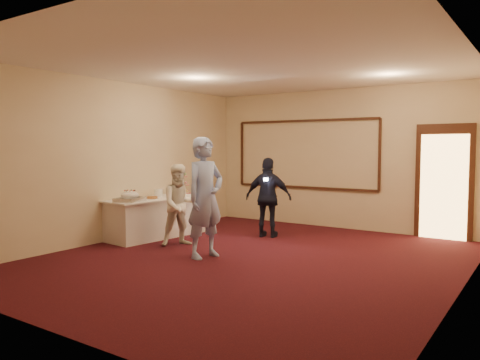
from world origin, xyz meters
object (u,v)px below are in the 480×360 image
(buffet_table, at_px, (159,217))
(plate_stack_a, at_px, (159,193))
(cupcake_stand, at_px, (183,185))
(man, at_px, (205,198))
(plate_stack_b, at_px, (175,192))
(tart, at_px, (152,198))
(guest, at_px, (268,198))
(pavlova_tray, at_px, (130,197))
(woman, at_px, (180,205))

(buffet_table, xyz_separation_m, plate_stack_a, (-0.12, 0.13, 0.46))
(cupcake_stand, relative_size, man, 0.26)
(plate_stack_a, relative_size, plate_stack_b, 0.97)
(buffet_table, height_order, man, man)
(tart, distance_m, guest, 2.24)
(buffet_table, height_order, pavlova_tray, pavlova_tray)
(plate_stack_a, height_order, woman, woman)
(plate_stack_a, xyz_separation_m, tart, (0.24, -0.43, -0.05))
(plate_stack_b, distance_m, man, 2.12)
(cupcake_stand, distance_m, woman, 1.68)
(plate_stack_b, xyz_separation_m, guest, (1.71, 0.79, -0.07))
(tart, relative_size, man, 0.13)
(man, bearing_deg, tart, 82.31)
(buffet_table, distance_m, plate_stack_a, 0.49)
(man, bearing_deg, pavlova_tray, 98.88)
(woman, bearing_deg, guest, 2.57)
(plate_stack_b, height_order, man, man)
(buffet_table, xyz_separation_m, cupcake_stand, (-0.11, 0.88, 0.56))
(cupcake_stand, xyz_separation_m, man, (1.99, -1.76, 0.01))
(cupcake_stand, xyz_separation_m, woman, (1.05, -1.29, -0.22))
(pavlova_tray, height_order, cupcake_stand, cupcake_stand)
(cupcake_stand, xyz_separation_m, plate_stack_a, (-0.01, -0.74, -0.10))
(man, relative_size, guest, 1.23)
(guest, bearing_deg, cupcake_stand, -7.57)
(pavlova_tray, relative_size, man, 0.31)
(plate_stack_b, relative_size, woman, 0.13)
(plate_stack_a, relative_size, guest, 0.11)
(pavlova_tray, bearing_deg, cupcake_stand, 96.77)
(plate_stack_b, bearing_deg, plate_stack_a, -141.58)
(pavlova_tray, height_order, tart, pavlova_tray)
(buffet_table, distance_m, tart, 0.52)
(pavlova_tray, height_order, woman, woman)
(plate_stack_a, relative_size, man, 0.09)
(man, xyz_separation_m, guest, (-0.02, 2.01, -0.18))
(buffet_table, distance_m, cupcake_stand, 1.04)
(guest, bearing_deg, woman, 44.67)
(tart, bearing_deg, guest, 39.49)
(plate_stack_a, relative_size, woman, 0.12)
(buffet_table, bearing_deg, plate_stack_b, 67.53)
(buffet_table, bearing_deg, pavlova_tray, -83.97)
(guest, bearing_deg, man, 75.74)
(man, relative_size, woman, 1.32)
(tart, bearing_deg, woman, -8.36)
(pavlova_tray, distance_m, man, 1.79)
(plate_stack_a, xyz_separation_m, plate_stack_b, (0.26, 0.21, 0.00))
(tart, height_order, guest, guest)
(buffet_table, xyz_separation_m, pavlova_tray, (0.09, -0.83, 0.47))
(guest, bearing_deg, plate_stack_a, 11.88)
(buffet_table, xyz_separation_m, plate_stack_b, (0.14, 0.34, 0.46))
(plate_stack_a, distance_m, man, 2.24)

